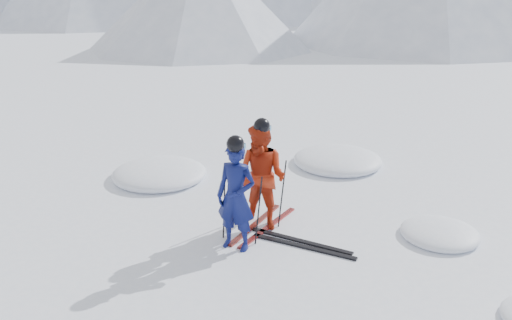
% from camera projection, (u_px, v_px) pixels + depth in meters
% --- Properties ---
extents(ground, '(160.00, 160.00, 0.00)m').
position_uv_depth(ground, '(343.00, 258.00, 8.03)').
color(ground, white).
rests_on(ground, ground).
extents(skier_blue, '(0.64, 0.44, 1.69)m').
position_uv_depth(skier_blue, '(236.00, 197.00, 8.04)').
color(skier_blue, '#0D1451').
rests_on(skier_blue, ground).
extents(skier_red, '(0.88, 0.70, 1.75)m').
position_uv_depth(skier_red, '(262.00, 177.00, 8.70)').
color(skier_red, '#B2280E').
rests_on(skier_red, ground).
extents(pole_blue_left, '(0.11, 0.08, 1.12)m').
position_uv_depth(pole_blue_left, '(224.00, 207.00, 8.39)').
color(pole_blue_left, black).
rests_on(pole_blue_left, ground).
extents(pole_blue_right, '(0.11, 0.07, 1.12)m').
position_uv_depth(pole_blue_right, '(259.00, 211.00, 8.24)').
color(pole_blue_right, black).
rests_on(pole_blue_right, ground).
extents(pole_red_left, '(0.12, 0.09, 1.17)m').
position_uv_depth(pole_red_left, '(252.00, 186.00, 9.14)').
color(pole_red_left, black).
rests_on(pole_red_left, ground).
extents(pole_red_right, '(0.12, 0.08, 1.17)m').
position_uv_depth(pole_red_right, '(282.00, 194.00, 8.80)').
color(pole_red_right, black).
rests_on(pole_red_right, ground).
extents(ski_worn_left, '(0.11, 1.70, 0.03)m').
position_uv_depth(ski_worn_left, '(255.00, 224.00, 9.04)').
color(ski_worn_left, black).
rests_on(ski_worn_left, ground).
extents(ski_worn_right, '(0.23, 1.70, 0.03)m').
position_uv_depth(ski_worn_right, '(268.00, 227.00, 8.94)').
color(ski_worn_right, black).
rests_on(ski_worn_right, ground).
extents(ski_loose_a, '(1.70, 0.14, 0.03)m').
position_uv_depth(ski_loose_a, '(301.00, 241.00, 8.48)').
color(ski_loose_a, black).
rests_on(ski_loose_a, ground).
extents(ski_loose_b, '(1.70, 0.10, 0.03)m').
position_uv_depth(ski_loose_b, '(303.00, 247.00, 8.31)').
color(ski_loose_b, black).
rests_on(ski_loose_b, ground).
extents(snow_lumps, '(8.56, 5.69, 0.42)m').
position_uv_depth(snow_lumps, '(281.00, 183.00, 10.83)').
color(snow_lumps, white).
rests_on(snow_lumps, ground).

